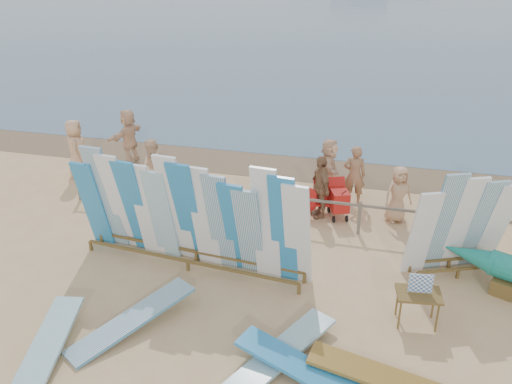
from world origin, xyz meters
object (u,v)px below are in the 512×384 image
(flat_board_a, at_px, (46,361))
(stroller, at_px, (338,203))
(main_surfboard_rack, at_px, (190,217))
(beachgoer_7, at_px, (354,175))
(beachgoer_0, at_px, (76,149))
(beachgoer_5, at_px, (329,166))
(flat_board_d, at_px, (307,380))
(beachgoer_11, at_px, (129,136))
(beach_chair_right, at_px, (323,203))
(beachgoer_2, at_px, (153,170))
(vendor_table, at_px, (417,307))
(beachgoer_6, at_px, (398,194))
(beachgoer_4, at_px, (320,186))
(flat_board_e, at_px, (133,329))
(flat_board_b, at_px, (279,360))
(beach_chair_left, at_px, (304,210))
(side_surfboard_rack, at_px, (461,228))

(flat_board_a, bearing_deg, stroller, 46.16)
(main_surfboard_rack, xyz_separation_m, beachgoer_7, (3.25, 4.32, -0.40))
(beachgoer_0, xyz_separation_m, beachgoer_5, (7.86, 0.77, -0.09))
(main_surfboard_rack, relative_size, stroller, 5.34)
(flat_board_d, bearing_deg, beachgoer_11, 60.12)
(stroller, distance_m, beachgoer_11, 7.74)
(beach_chair_right, height_order, beachgoer_2, beachgoer_2)
(vendor_table, height_order, beachgoer_0, beachgoer_0)
(flat_board_d, xyz_separation_m, beachgoer_2, (-5.54, 6.03, 0.90))
(beachgoer_6, xyz_separation_m, beachgoer_2, (-6.84, -0.39, 0.13))
(beachgoer_7, bearing_deg, beachgoer_0, -4.61)
(stroller, xyz_separation_m, beachgoer_2, (-5.30, -0.20, 0.48))
(main_surfboard_rack, height_order, beachgoer_7, main_surfboard_rack)
(flat_board_a, distance_m, stroller, 8.22)
(vendor_table, height_order, beachgoer_4, beachgoer_4)
(beachgoer_4, distance_m, beachgoer_0, 7.89)
(flat_board_e, height_order, flat_board_b, flat_board_e)
(vendor_table, height_order, beach_chair_left, vendor_table)
(beach_chair_left, relative_size, beachgoer_4, 0.46)
(side_surfboard_rack, bearing_deg, beachgoer_5, 109.10)
(beach_chair_left, bearing_deg, beach_chair_right, 68.05)
(beachgoer_7, bearing_deg, main_surfboard_rack, 46.92)
(flat_board_a, distance_m, beach_chair_left, 7.54)
(flat_board_d, bearing_deg, beach_chair_right, 24.59)
(vendor_table, height_order, flat_board_e, vendor_table)
(flat_board_d, height_order, beachgoer_2, beachgoer_2)
(flat_board_b, bearing_deg, beachgoer_11, 158.40)
(main_surfboard_rack, height_order, beach_chair_left, main_surfboard_rack)
(flat_board_e, relative_size, flat_board_b, 1.00)
(beachgoer_4, relative_size, beachgoer_7, 1.01)
(main_surfboard_rack, relative_size, beach_chair_left, 7.05)
(beachgoer_5, bearing_deg, beachgoer_2, 100.19)
(main_surfboard_rack, bearing_deg, flat_board_d, -36.74)
(beachgoer_7, relative_size, beachgoer_11, 0.95)
(vendor_table, distance_m, flat_board_e, 5.53)
(flat_board_d, distance_m, beachgoer_7, 7.27)
(flat_board_d, height_order, beachgoer_4, beachgoer_4)
(flat_board_b, distance_m, beachgoer_5, 7.46)
(flat_board_e, xyz_separation_m, beachgoer_7, (3.57, 6.74, 0.87))
(beachgoer_0, bearing_deg, flat_board_b, -154.87)
(beach_chair_left, bearing_deg, flat_board_e, -89.85)
(side_surfboard_rack, height_order, beachgoer_0, side_surfboard_rack)
(vendor_table, height_order, stroller, vendor_table)
(beachgoer_0, height_order, beachgoer_6, beachgoer_0)
(main_surfboard_rack, distance_m, beach_chair_left, 3.84)
(beachgoer_7, bearing_deg, beachgoer_11, -16.38)
(beach_chair_right, bearing_deg, flat_board_d, -94.86)
(flat_board_b, bearing_deg, beachgoer_7, 112.71)
(beachgoer_6, xyz_separation_m, beachgoer_5, (-2.01, 1.35, 0.07))
(vendor_table, relative_size, beachgoer_6, 0.73)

